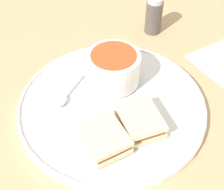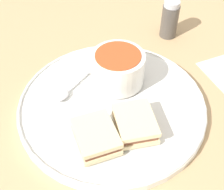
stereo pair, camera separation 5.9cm
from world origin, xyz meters
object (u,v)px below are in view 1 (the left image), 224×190
object	(u,v)px
soup_bowl	(113,68)
sandwich_half_near	(104,138)
salt_shaker	(154,15)
spoon	(62,99)
sandwich_half_far	(140,121)

from	to	relation	value
soup_bowl	sandwich_half_near	xyz separation A→B (m)	(-0.06, -0.15, -0.02)
soup_bowl	salt_shaker	size ratio (longest dim) A/B	1.13
salt_shaker	soup_bowl	bearing A→B (deg)	-130.89
sandwich_half_near	spoon	bearing A→B (deg)	114.62
soup_bowl	sandwich_half_far	world-z (taller)	soup_bowl
spoon	sandwich_half_near	bearing A→B (deg)	65.40
spoon	sandwich_half_far	xyz separation A→B (m)	(0.13, -0.10, 0.01)
soup_bowl	sandwich_half_far	size ratio (longest dim) A/B	1.19
spoon	salt_shaker	xyz separation A→B (m)	(0.26, 0.20, 0.02)
spoon	salt_shaker	size ratio (longest dim) A/B	0.91
soup_bowl	sandwich_half_near	size ratio (longest dim) A/B	1.09
soup_bowl	sandwich_half_near	bearing A→B (deg)	-110.69
sandwich_half_near	salt_shaker	xyz separation A→B (m)	(0.21, 0.32, 0.01)
sandwich_half_near	sandwich_half_far	distance (m)	0.07
soup_bowl	spoon	size ratio (longest dim) A/B	1.24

